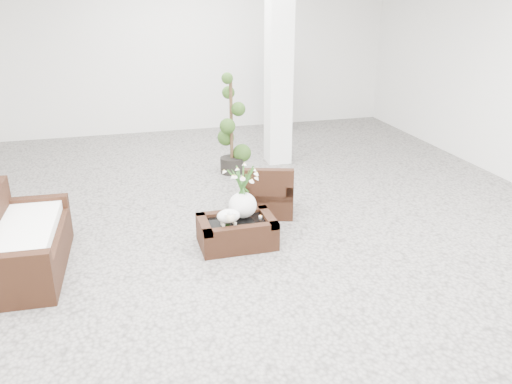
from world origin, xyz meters
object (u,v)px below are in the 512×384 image
object	(u,v)px
coffee_table	(237,233)
topiary	(231,125)
armchair	(268,188)
loveseat	(24,235)

from	to	relation	value
coffee_table	topiary	xyz separation A→B (m)	(0.54, 2.61, 0.67)
armchair	coffee_table	bearing A→B (deg)	70.15
topiary	coffee_table	bearing A→B (deg)	-101.72
coffee_table	topiary	bearing A→B (deg)	78.28
coffee_table	loveseat	world-z (taller)	loveseat
loveseat	coffee_table	bearing A→B (deg)	-87.37
coffee_table	armchair	distance (m)	1.10
loveseat	topiary	xyz separation A→B (m)	(2.89, 2.61, 0.39)
coffee_table	loveseat	size ratio (longest dim) A/B	0.56
coffee_table	armchair	world-z (taller)	armchair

